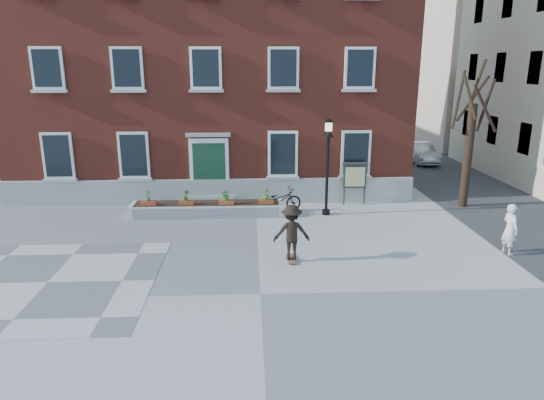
{
  "coord_description": "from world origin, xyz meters",
  "views": [
    {
      "loc": [
        -0.24,
        -11.84,
        5.94
      ],
      "look_at": [
        0.5,
        4.0,
        1.5
      ],
      "focal_mm": 32.0,
      "sensor_mm": 36.0,
      "label": 1
    }
  ],
  "objects_px": {
    "parked_car": "(421,153)",
    "lamp_post": "(328,153)",
    "notice_board": "(355,176)",
    "skateboarder": "(292,232)",
    "bystander": "(510,229)",
    "bicycle": "(279,200)"
  },
  "relations": [
    {
      "from": "lamp_post",
      "to": "notice_board",
      "type": "height_order",
      "value": "lamp_post"
    },
    {
      "from": "lamp_post",
      "to": "skateboarder",
      "type": "bearing_deg",
      "value": -110.94
    },
    {
      "from": "bicycle",
      "to": "lamp_post",
      "type": "relative_size",
      "value": 0.5
    },
    {
      "from": "lamp_post",
      "to": "parked_car",
      "type": "bearing_deg",
      "value": 54.43
    },
    {
      "from": "bicycle",
      "to": "skateboarder",
      "type": "height_order",
      "value": "skateboarder"
    },
    {
      "from": "bicycle",
      "to": "notice_board",
      "type": "xyz_separation_m",
      "value": [
        3.37,
        1.09,
        0.74
      ]
    },
    {
      "from": "notice_board",
      "to": "skateboarder",
      "type": "bearing_deg",
      "value": -117.8
    },
    {
      "from": "bystander",
      "to": "skateboarder",
      "type": "xyz_separation_m",
      "value": [
        -7.08,
        -0.28,
        0.1
      ]
    },
    {
      "from": "bicycle",
      "to": "notice_board",
      "type": "relative_size",
      "value": 1.05
    },
    {
      "from": "bicycle",
      "to": "parked_car",
      "type": "xyz_separation_m",
      "value": [
        9.52,
        10.28,
        0.1
      ]
    },
    {
      "from": "bystander",
      "to": "lamp_post",
      "type": "xyz_separation_m",
      "value": [
        -5.24,
        4.53,
        1.7
      ]
    },
    {
      "from": "notice_board",
      "to": "skateboarder",
      "type": "distance_m",
      "value": 7.07
    },
    {
      "from": "skateboarder",
      "to": "notice_board",
      "type": "bearing_deg",
      "value": 62.2
    },
    {
      "from": "notice_board",
      "to": "lamp_post",
      "type": "bearing_deg",
      "value": -135.23
    },
    {
      "from": "lamp_post",
      "to": "bicycle",
      "type": "bearing_deg",
      "value": 169.4
    },
    {
      "from": "parked_car",
      "to": "bystander",
      "type": "bearing_deg",
      "value": -100.27
    },
    {
      "from": "lamp_post",
      "to": "skateboarder",
      "type": "distance_m",
      "value": 5.39
    },
    {
      "from": "parked_car",
      "to": "lamp_post",
      "type": "xyz_separation_m",
      "value": [
        -7.61,
        -10.64,
        1.92
      ]
    },
    {
      "from": "parked_car",
      "to": "bystander",
      "type": "xyz_separation_m",
      "value": [
        -2.37,
        -15.17,
        0.22
      ]
    },
    {
      "from": "lamp_post",
      "to": "notice_board",
      "type": "relative_size",
      "value": 2.1
    },
    {
      "from": "bicycle",
      "to": "bystander",
      "type": "height_order",
      "value": "bystander"
    },
    {
      "from": "lamp_post",
      "to": "skateboarder",
      "type": "xyz_separation_m",
      "value": [
        -1.84,
        -4.81,
        -1.59
      ]
    }
  ]
}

